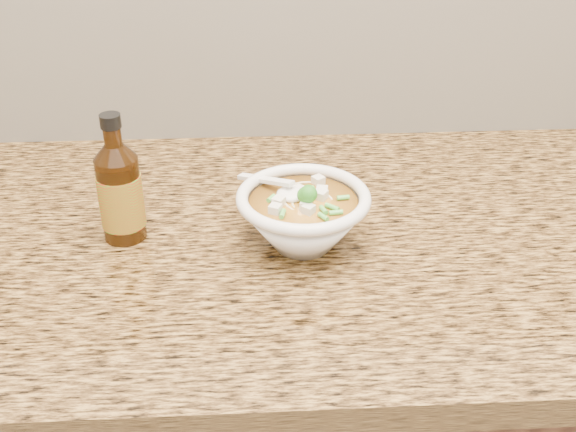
{
  "coord_description": "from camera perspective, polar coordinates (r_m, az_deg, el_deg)",
  "views": [
    {
      "loc": [
        -0.16,
        0.83,
        1.43
      ],
      "look_at": [
        -0.11,
        1.63,
        0.95
      ],
      "focal_mm": 45.0,
      "sensor_mm": 36.0,
      "label": 1
    }
  ],
  "objects": [
    {
      "name": "counter_slab",
      "position": [
        1.02,
        6.0,
        -1.73
      ],
      "size": [
        4.0,
        0.68,
        0.04
      ],
      "primitive_type": "cube",
      "color": "olive",
      "rests_on": "cabinet"
    },
    {
      "name": "hot_sauce_bottle",
      "position": [
        0.98,
        -13.12,
        1.78
      ],
      "size": [
        0.07,
        0.07,
        0.18
      ],
      "rotation": [
        0.0,
        0.0,
        0.18
      ],
      "color": "#3C1F08",
      "rests_on": "counter_slab"
    },
    {
      "name": "soup_bowl",
      "position": [
        0.95,
        1.2,
        -0.16
      ],
      "size": [
        0.18,
        0.18,
        0.1
      ],
      "rotation": [
        0.0,
        0.0,
        -0.09
      ],
      "color": "white",
      "rests_on": "counter_slab"
    }
  ]
}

